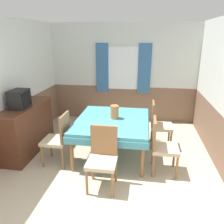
{
  "coord_description": "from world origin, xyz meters",
  "views": [
    {
      "loc": [
        0.6,
        -1.84,
        2.24
      ],
      "look_at": [
        0.01,
        2.03,
        0.89
      ],
      "focal_mm": 35.0,
      "sensor_mm": 36.0,
      "label": 1
    }
  ],
  "objects_px": {
    "tv": "(19,99)",
    "dining_table": "(112,124)",
    "chair_left_near": "(59,137)",
    "chair_right_near": "(161,144)",
    "sideboard": "(27,128)",
    "chair_head_near": "(103,156)",
    "vase": "(115,112)",
    "chair_right_far": "(158,123)"
  },
  "relations": [
    {
      "from": "dining_table",
      "to": "chair_right_near",
      "type": "xyz_separation_m",
      "value": [
        0.9,
        -0.48,
        -0.11
      ]
    },
    {
      "from": "chair_left_near",
      "to": "chair_right_far",
      "type": "xyz_separation_m",
      "value": [
        1.81,
        0.97,
        0.0
      ]
    },
    {
      "from": "tv",
      "to": "chair_right_near",
      "type": "bearing_deg",
      "value": -4.68
    },
    {
      "from": "chair_right_far",
      "to": "tv",
      "type": "bearing_deg",
      "value": -73.9
    },
    {
      "from": "chair_left_near",
      "to": "dining_table",
      "type": "bearing_deg",
      "value": -61.86
    },
    {
      "from": "chair_right_far",
      "to": "chair_left_near",
      "type": "bearing_deg",
      "value": -61.86
    },
    {
      "from": "dining_table",
      "to": "sideboard",
      "type": "xyz_separation_m",
      "value": [
        -1.71,
        -0.13,
        -0.14
      ]
    },
    {
      "from": "dining_table",
      "to": "tv",
      "type": "relative_size",
      "value": 4.27
    },
    {
      "from": "chair_head_near",
      "to": "sideboard",
      "type": "height_order",
      "value": "sideboard"
    },
    {
      "from": "chair_head_near",
      "to": "vase",
      "type": "xyz_separation_m",
      "value": [
        0.03,
        1.07,
        0.34
      ]
    },
    {
      "from": "sideboard",
      "to": "tv",
      "type": "height_order",
      "value": "tv"
    },
    {
      "from": "chair_head_near",
      "to": "tv",
      "type": "relative_size",
      "value": 2.6
    },
    {
      "from": "tv",
      "to": "vase",
      "type": "bearing_deg",
      "value": 11.0
    },
    {
      "from": "tv",
      "to": "vase",
      "type": "xyz_separation_m",
      "value": [
        1.74,
        0.34,
        -0.28
      ]
    },
    {
      "from": "chair_left_near",
      "to": "tv",
      "type": "bearing_deg",
      "value": 75.09
    },
    {
      "from": "sideboard",
      "to": "chair_right_near",
      "type": "bearing_deg",
      "value": -7.67
    },
    {
      "from": "chair_right_near",
      "to": "sideboard",
      "type": "distance_m",
      "value": 2.64
    },
    {
      "from": "tv",
      "to": "dining_table",
      "type": "bearing_deg",
      "value": 8.99
    },
    {
      "from": "vase",
      "to": "chair_left_near",
      "type": "bearing_deg",
      "value": -149.49
    },
    {
      "from": "chair_head_near",
      "to": "sideboard",
      "type": "xyz_separation_m",
      "value": [
        -1.71,
        0.87,
        -0.03
      ]
    },
    {
      "from": "chair_head_near",
      "to": "vase",
      "type": "bearing_deg",
      "value": -91.73
    },
    {
      "from": "chair_head_near",
      "to": "sideboard",
      "type": "distance_m",
      "value": 1.92
    },
    {
      "from": "chair_head_near",
      "to": "tv",
      "type": "height_order",
      "value": "tv"
    },
    {
      "from": "chair_left_near",
      "to": "chair_right_far",
      "type": "distance_m",
      "value": 2.05
    },
    {
      "from": "chair_head_near",
      "to": "dining_table",
      "type": "bearing_deg",
      "value": -90.0
    },
    {
      "from": "chair_right_near",
      "to": "tv",
      "type": "distance_m",
      "value": 2.7
    },
    {
      "from": "sideboard",
      "to": "tv",
      "type": "distance_m",
      "value": 0.67
    },
    {
      "from": "dining_table",
      "to": "chair_right_near",
      "type": "distance_m",
      "value": 1.03
    },
    {
      "from": "vase",
      "to": "chair_head_near",
      "type": "bearing_deg",
      "value": -91.73
    },
    {
      "from": "vase",
      "to": "dining_table",
      "type": "bearing_deg",
      "value": -115.33
    },
    {
      "from": "dining_table",
      "to": "tv",
      "type": "height_order",
      "value": "tv"
    },
    {
      "from": "chair_right_far",
      "to": "sideboard",
      "type": "bearing_deg",
      "value": -76.77
    },
    {
      "from": "dining_table",
      "to": "sideboard",
      "type": "height_order",
      "value": "sideboard"
    },
    {
      "from": "chair_head_near",
      "to": "chair_right_near",
      "type": "bearing_deg",
      "value": -150.17
    },
    {
      "from": "sideboard",
      "to": "vase",
      "type": "bearing_deg",
      "value": 6.52
    },
    {
      "from": "dining_table",
      "to": "chair_head_near",
      "type": "relative_size",
      "value": 1.64
    },
    {
      "from": "chair_head_near",
      "to": "vase",
      "type": "distance_m",
      "value": 1.13
    },
    {
      "from": "dining_table",
      "to": "chair_left_near",
      "type": "bearing_deg",
      "value": -151.86
    },
    {
      "from": "chair_left_near",
      "to": "tv",
      "type": "height_order",
      "value": "tv"
    },
    {
      "from": "dining_table",
      "to": "chair_right_far",
      "type": "bearing_deg",
      "value": 28.14
    },
    {
      "from": "chair_right_near",
      "to": "sideboard",
      "type": "xyz_separation_m",
      "value": [
        -2.62,
        0.35,
        -0.03
      ]
    },
    {
      "from": "vase",
      "to": "sideboard",
      "type": "bearing_deg",
      "value": -173.48
    }
  ]
}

